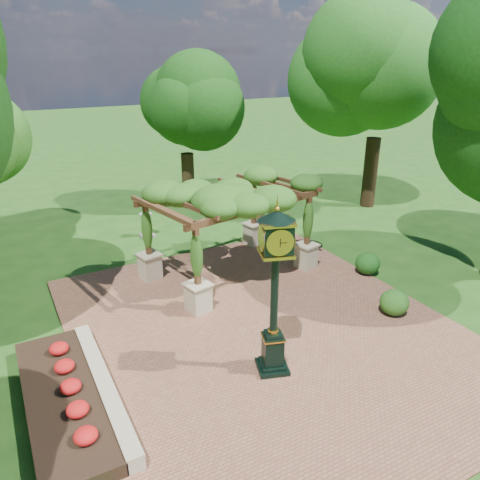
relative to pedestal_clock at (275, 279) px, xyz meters
name	(u,v)px	position (x,y,z in m)	size (l,w,h in m)	color
ground	(285,349)	(0.78, 0.60, -2.51)	(120.00, 120.00, 0.00)	#1E4714
brick_plaza	(265,329)	(0.78, 1.60, -2.49)	(10.00, 12.00, 0.04)	brown
border_wall	(104,387)	(-3.82, 1.10, -2.31)	(0.35, 5.00, 0.40)	#C6B793
flower_bed	(63,400)	(-4.72, 1.10, -2.33)	(1.50, 5.00, 0.36)	red
pedestal_clock	(275,279)	(0.00, 0.00, 0.00)	(1.04, 1.04, 4.19)	black
pergola	(229,196)	(1.57, 5.30, 0.32)	(6.05, 4.46, 3.45)	#C7B894
sundial	(146,226)	(0.11, 10.09, -2.06)	(0.61, 0.61, 1.02)	gray
shrub_front	(394,302)	(4.54, 0.49, -2.09)	(0.85, 0.85, 0.76)	#285F1B
shrub_mid	(368,263)	(5.75, 2.93, -2.09)	(0.85, 0.85, 0.76)	#184A15
shrub_back	(264,231)	(4.23, 7.39, -2.11)	(0.81, 0.81, 0.72)	#31661D
tree_north	(185,109)	(3.24, 12.99, 2.28)	(4.16, 4.16, 6.96)	#382816
tree_east_far	(380,80)	(11.24, 8.89, 3.55)	(5.04, 5.04, 8.80)	#311F13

